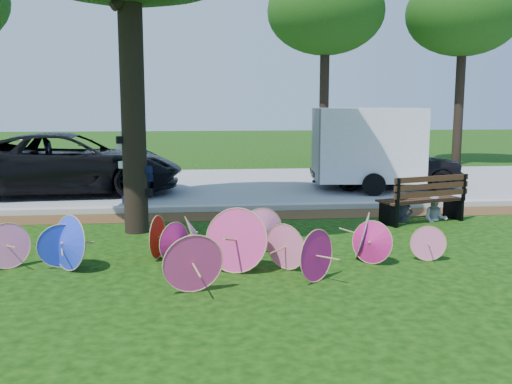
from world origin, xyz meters
TOP-DOWN VIEW (x-y plane):
  - ground at (0.00, 0.00)m, footprint 90.00×90.00m
  - mulch_strip at (0.00, 4.50)m, footprint 90.00×1.00m
  - curb at (0.00, 5.20)m, footprint 90.00×0.30m
  - street at (0.00, 9.35)m, footprint 90.00×8.00m
  - parasol_pile at (-0.23, 0.67)m, footprint 6.85×2.54m
  - black_van at (-3.81, 7.99)m, footprint 6.00×3.04m
  - dark_pickup at (4.89, 8.27)m, footprint 4.42×2.21m
  - cargo_trailer at (4.18, 7.72)m, footprint 2.97×2.04m
  - park_bench at (4.02, 3.54)m, footprint 1.96×1.21m
  - person_left at (3.67, 3.59)m, footprint 0.49×0.40m
  - person_right at (4.37, 3.59)m, footprint 0.59×0.52m
  - bg_trees at (1.80, 13.85)m, footprint 23.04×5.53m

SIDE VIEW (x-z plane):
  - ground at x=0.00m, z-range 0.00..0.00m
  - mulch_strip at x=0.00m, z-range 0.00..0.01m
  - street at x=0.00m, z-range 0.00..0.01m
  - curb at x=0.00m, z-range 0.00..0.12m
  - parasol_pile at x=-0.23m, z-range -0.10..0.84m
  - park_bench at x=4.02m, z-range 0.00..0.96m
  - person_right at x=4.37m, z-range 0.00..1.00m
  - person_left at x=3.67m, z-range 0.00..1.15m
  - dark_pickup at x=4.89m, z-range 0.00..1.45m
  - black_van at x=-3.81m, z-range 0.00..1.63m
  - cargo_trailer at x=4.18m, z-range 0.00..2.56m
  - bg_trees at x=1.80m, z-range 2.07..9.47m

